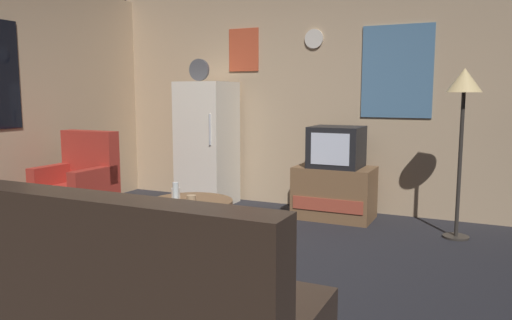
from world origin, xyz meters
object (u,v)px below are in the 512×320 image
wine_glass (176,191)px  mug_ceramic_tan (191,201)px  armchair (78,190)px  fridge (207,143)px  tv_stand (334,193)px  coffee_table (191,227)px  couch (140,310)px  standing_lamp (464,94)px  mug_ceramic_white (176,193)px  crt_tv (337,147)px

wine_glass → mug_ceramic_tan: (0.25, -0.15, -0.03)m
mug_ceramic_tan → armchair: bearing=162.7°
armchair → fridge: bearing=59.0°
tv_stand → coffee_table: 1.85m
tv_stand → couch: couch is taller
tv_stand → standing_lamp: 1.68m
mug_ceramic_tan → wine_glass: bearing=149.5°
fridge → armchair: size_ratio=1.84×
mug_ceramic_white → armchair: 1.54m
fridge → wine_glass: size_ratio=11.80×
coffee_table → armchair: size_ratio=0.75×
couch → wine_glass: bearing=119.0°
standing_lamp → coffee_table: bearing=-144.8°
fridge → coffee_table: bearing=-63.6°
crt_tv → armchair: bearing=-151.9°
fridge → couch: (1.63, -3.38, -0.44)m
standing_lamp → couch: size_ratio=0.94×
crt_tv → mug_ceramic_tan: size_ratio=6.00×
crt_tv → mug_ceramic_white: size_ratio=6.00×
mug_ceramic_tan → standing_lamp: bearing=40.2°
coffee_table → tv_stand: bearing=65.2°
crt_tv → mug_ceramic_tan: crt_tv is taller
tv_stand → mug_ceramic_white: tv_stand is taller
mug_ceramic_white → tv_stand: bearing=60.4°
fridge → standing_lamp: fridge is taller
coffee_table → couch: couch is taller
mug_ceramic_white → armchair: size_ratio=0.09×
standing_lamp → couch: standing_lamp is taller
mug_ceramic_white → couch: size_ratio=0.05×
wine_glass → couch: size_ratio=0.09×
fridge → wine_glass: fridge is taller
mug_ceramic_white → armchair: (-1.49, 0.35, -0.16)m
crt_tv → wine_glass: (-0.92, -1.71, -0.26)m
armchair → mug_ceramic_white: bearing=-13.3°
standing_lamp → coffee_table: standing_lamp is taller
standing_lamp → mug_ceramic_tan: standing_lamp is taller
fridge → mug_ceramic_tan: bearing=-62.7°
standing_lamp → couch: bearing=-112.1°
wine_glass → couch: 1.88m
fridge → wine_glass: (0.72, -1.74, -0.22)m
tv_stand → coffee_table: bearing=-114.8°
tv_stand → fridge: bearing=178.8°
crt_tv → standing_lamp: (1.25, -0.24, 0.57)m
mug_ceramic_tan → armchair: armchair is taller
coffee_table → mug_ceramic_white: size_ratio=8.00×
fridge → coffee_table: 1.98m
tv_stand → armchair: (-2.43, -1.30, 0.05)m
armchair → couch: bearing=-39.9°
crt_tv → couch: size_ratio=0.32×
standing_lamp → wine_glass: bearing=-145.9°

